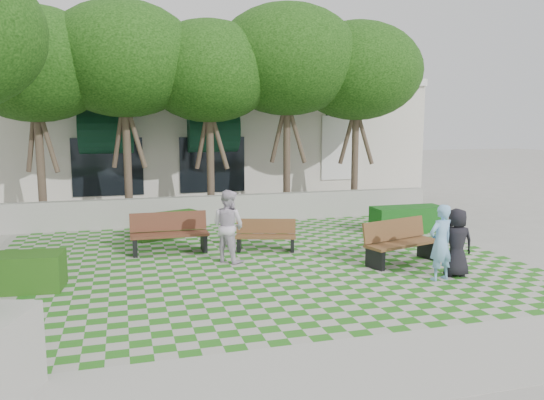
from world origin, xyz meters
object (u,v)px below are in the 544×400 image
object	(u,v)px
bench_mid	(266,236)
person_white	(228,226)
hedge_east	(408,219)
hedge_midleft	(167,225)
bench_west	(169,234)
bench_east	(400,243)
hedge_west	(7,273)
person_blue	(441,243)
person_dark	(456,243)

from	to	relation	value
bench_mid	person_white	bearing A→B (deg)	-127.80
hedge_east	hedge_midleft	distance (m)	7.17
bench_mid	bench_west	xyz separation A→B (m)	(-2.40, 0.47, 0.10)
bench_mid	bench_west	bearing A→B (deg)	-173.90
hedge_east	hedge_midleft	world-z (taller)	hedge_east
bench_east	hedge_west	distance (m)	8.45
hedge_west	person_white	bearing A→B (deg)	12.20
bench_west	person_blue	world-z (taller)	person_blue
bench_mid	person_white	size ratio (longest dim) A/B	0.94
person_white	hedge_midleft	bearing A→B (deg)	-20.67
bench_west	hedge_midleft	distance (m)	1.93
bench_east	hedge_midleft	distance (m)	6.67
hedge_midleft	person_white	world-z (taller)	person_white
person_dark	person_white	world-z (taller)	person_white
hedge_midleft	person_blue	size ratio (longest dim) A/B	1.21
hedge_midleft	person_blue	xyz separation A→B (m)	(5.12, -5.87, 0.46)
bench_east	hedge_midleft	world-z (taller)	bench_east
bench_mid	person_blue	xyz separation A→B (m)	(2.82, -3.47, 0.41)
person_dark	person_white	distance (m)	5.12
person_white	bench_east	bearing A→B (deg)	-148.25
bench_east	hedge_midleft	xyz separation A→B (m)	(-5.01, 4.41, -0.15)
hedge_west	person_blue	size ratio (longest dim) A/B	1.30
hedge_midleft	bench_mid	bearing A→B (deg)	-46.23
hedge_west	person_blue	xyz separation A→B (m)	(8.56, -1.69, 0.44)
bench_mid	hedge_west	world-z (taller)	bench_mid
person_blue	person_white	size ratio (longest dim) A/B	0.93
person_white	bench_mid	bearing A→B (deg)	-95.72
bench_east	person_white	size ratio (longest dim) A/B	1.18
hedge_east	hedge_midleft	size ratio (longest dim) A/B	1.11
bench_mid	person_blue	bearing A→B (deg)	-33.65
person_blue	hedge_east	bearing A→B (deg)	-124.81
person_blue	hedge_midleft	bearing A→B (deg)	-60.96
person_white	hedge_west	bearing A→B (deg)	61.49
person_blue	person_white	bearing A→B (deg)	-46.17
bench_mid	hedge_east	distance (m)	4.91
hedge_east	hedge_midleft	xyz separation A→B (m)	(-7.06, 1.24, -0.04)
hedge_west	bench_mid	bearing A→B (deg)	17.32
person_blue	person_white	xyz separation A→B (m)	(-3.96, 2.68, 0.06)
bench_west	person_dark	bearing A→B (deg)	-33.46
bench_west	person_dark	size ratio (longest dim) A/B	1.31
hedge_west	person_dark	world-z (taller)	person_dark
bench_mid	bench_west	size ratio (longest dim) A/B	0.84
bench_east	hedge_west	size ratio (longest dim) A/B	0.97
bench_west	person_blue	bearing A→B (deg)	-36.94
bench_west	person_white	world-z (taller)	person_white
hedge_east	hedge_midleft	bearing A→B (deg)	170.08
bench_mid	person_blue	size ratio (longest dim) A/B	1.01
hedge_west	person_blue	distance (m)	8.73
bench_west	hedge_midleft	bearing A→B (deg)	87.09
hedge_east	person_dark	size ratio (longest dim) A/B	1.47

